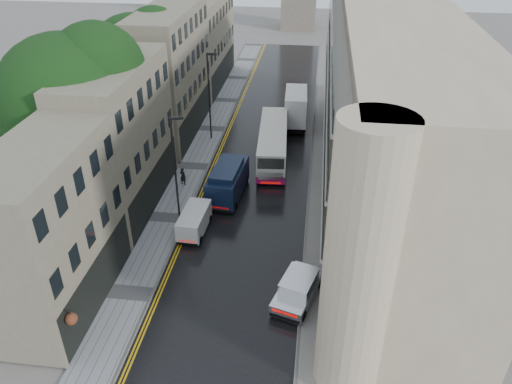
% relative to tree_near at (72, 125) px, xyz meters
% --- Properties ---
extents(road, '(9.00, 85.00, 0.02)m').
position_rel_tree_near_xyz_m(road, '(12.50, 7.50, -6.94)').
color(road, black).
rests_on(road, ground).
extents(left_sidewalk, '(2.70, 85.00, 0.12)m').
position_rel_tree_near_xyz_m(left_sidewalk, '(6.65, 7.50, -6.89)').
color(left_sidewalk, gray).
rests_on(left_sidewalk, ground).
extents(right_sidewalk, '(1.80, 85.00, 0.12)m').
position_rel_tree_near_xyz_m(right_sidewalk, '(17.90, 7.50, -6.89)').
color(right_sidewalk, slate).
rests_on(right_sidewalk, ground).
extents(old_shop_row, '(4.50, 56.00, 12.00)m').
position_rel_tree_near_xyz_m(old_shop_row, '(3.05, 10.00, -0.95)').
color(old_shop_row, gray).
rests_on(old_shop_row, ground).
extents(modern_block, '(8.00, 40.00, 14.00)m').
position_rel_tree_near_xyz_m(modern_block, '(22.80, 6.00, 0.05)').
color(modern_block, beige).
rests_on(modern_block, ground).
extents(tree_near, '(10.56, 10.56, 13.89)m').
position_rel_tree_near_xyz_m(tree_near, '(0.00, 0.00, 0.00)').
color(tree_near, black).
rests_on(tree_near, ground).
extents(tree_far, '(9.24, 9.24, 12.46)m').
position_rel_tree_near_xyz_m(tree_far, '(0.30, 13.00, -0.72)').
color(tree_far, black).
rests_on(tree_far, ground).
extents(cream_bus, '(3.10, 10.80, 2.91)m').
position_rel_tree_near_xyz_m(cream_bus, '(12.56, 7.07, -5.47)').
color(cream_bus, silver).
rests_on(cream_bus, road).
extents(white_lorry, '(2.45, 7.29, 3.79)m').
position_rel_tree_near_xyz_m(white_lorry, '(14.13, 16.61, -5.03)').
color(white_lorry, white).
rests_on(white_lorry, road).
extents(silver_hatchback, '(3.12, 4.79, 1.66)m').
position_rel_tree_near_xyz_m(silver_hatchback, '(15.50, -9.44, -6.10)').
color(silver_hatchback, silver).
rests_on(silver_hatchback, road).
extents(white_van, '(1.82, 3.91, 1.73)m').
position_rel_tree_near_xyz_m(white_van, '(8.20, -3.45, -6.06)').
color(white_van, silver).
rests_on(white_van, road).
extents(navy_van, '(2.69, 5.82, 2.89)m').
position_rel_tree_near_xyz_m(navy_van, '(9.37, 1.14, -5.48)').
color(navy_van, '#0E1932').
rests_on(navy_van, road).
extents(pedestrian, '(0.65, 0.53, 1.53)m').
position_rel_tree_near_xyz_m(pedestrian, '(6.54, 4.20, -6.06)').
color(pedestrian, black).
rests_on(pedestrian, left_sidewalk).
extents(lamp_post_near, '(0.94, 0.51, 8.24)m').
position_rel_tree_near_xyz_m(lamp_post_near, '(7.64, -1.15, -2.70)').
color(lamp_post_near, black).
rests_on(lamp_post_near, left_sidewalk).
extents(lamp_post_far, '(0.95, 0.22, 8.46)m').
position_rel_tree_near_xyz_m(lamp_post_far, '(7.00, 13.48, -2.60)').
color(lamp_post_far, black).
rests_on(lamp_post_far, left_sidewalk).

